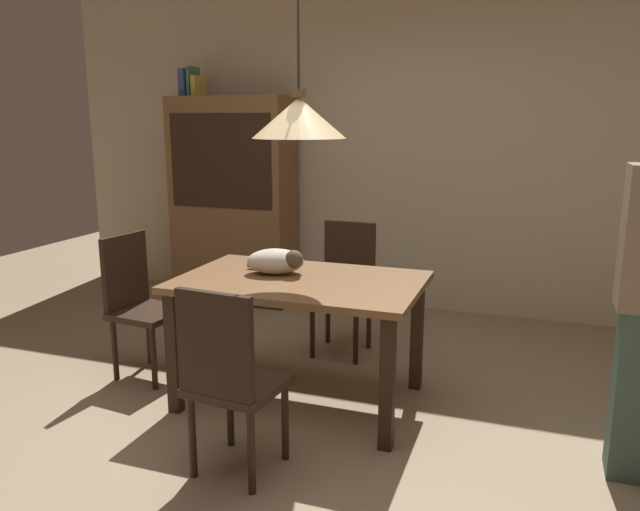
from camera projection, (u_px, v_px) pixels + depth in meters
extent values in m
plane|color=#998466|center=(280.00, 442.00, 3.23)|extent=(10.00, 10.00, 0.00)
cube|color=beige|center=(398.00, 143.00, 5.36)|extent=(6.40, 0.10, 2.90)
cube|color=brown|center=(300.00, 282.00, 3.58)|extent=(1.40, 0.90, 0.04)
cube|color=black|center=(174.00, 353.00, 3.51)|extent=(0.07, 0.07, 0.71)
cube|color=black|center=(387.00, 384.00, 3.10)|extent=(0.07, 0.07, 0.71)
cube|color=black|center=(237.00, 313.00, 4.22)|extent=(0.07, 0.07, 0.71)
cube|color=black|center=(417.00, 334.00, 3.82)|extent=(0.07, 0.07, 0.71)
cube|color=black|center=(149.00, 313.00, 3.99)|extent=(0.44, 0.44, 0.04)
cube|color=black|center=(125.00, 271.00, 4.01)|extent=(0.08, 0.38, 0.48)
cylinder|color=black|center=(154.00, 358.00, 3.83)|extent=(0.04, 0.04, 0.41)
cylinder|color=black|center=(186.00, 342.00, 4.11)|extent=(0.04, 0.04, 0.41)
cylinder|color=black|center=(115.00, 350.00, 3.97)|extent=(0.04, 0.04, 0.41)
cylinder|color=black|center=(149.00, 335.00, 4.25)|extent=(0.04, 0.04, 0.41)
cube|color=black|center=(341.00, 296.00, 4.38)|extent=(0.41, 0.41, 0.04)
cube|color=black|center=(350.00, 255.00, 4.49)|extent=(0.38, 0.04, 0.48)
cylinder|color=black|center=(312.00, 330.00, 4.34)|extent=(0.04, 0.04, 0.41)
cylinder|color=black|center=(356.00, 336.00, 4.23)|extent=(0.04, 0.04, 0.41)
cylinder|color=black|center=(328.00, 317.00, 4.63)|extent=(0.04, 0.04, 0.41)
cylinder|color=black|center=(369.00, 322.00, 4.52)|extent=(0.04, 0.04, 0.41)
cube|color=black|center=(239.00, 385.00, 2.91)|extent=(0.44, 0.44, 0.04)
cube|color=black|center=(215.00, 345.00, 2.69)|extent=(0.38, 0.07, 0.48)
cylinder|color=black|center=(285.00, 421.00, 3.03)|extent=(0.04, 0.04, 0.41)
cylinder|color=black|center=(230.00, 408.00, 3.17)|extent=(0.04, 0.04, 0.41)
cylinder|color=black|center=(251.00, 452.00, 2.75)|extent=(0.04, 0.04, 0.41)
cylinder|color=black|center=(192.00, 437.00, 2.88)|extent=(0.04, 0.04, 0.41)
ellipsoid|color=beige|center=(275.00, 261.00, 3.68)|extent=(0.39, 0.31, 0.15)
sphere|color=brown|center=(294.00, 259.00, 3.62)|extent=(0.11, 0.11, 0.11)
cylinder|color=brown|center=(262.00, 266.00, 3.79)|extent=(0.18, 0.04, 0.04)
cone|color=beige|center=(299.00, 118.00, 3.38)|extent=(0.52, 0.52, 0.22)
cylinder|color=#513D23|center=(299.00, 93.00, 3.35)|extent=(0.08, 0.08, 0.04)
cube|color=brown|center=(233.00, 201.00, 5.64)|extent=(1.10, 0.44, 1.85)
cube|color=black|center=(220.00, 161.00, 5.35)|extent=(0.97, 0.01, 0.81)
cube|color=black|center=(236.00, 294.00, 5.83)|extent=(1.12, 0.45, 0.08)
cube|color=#384C93|center=(188.00, 83.00, 5.55)|extent=(0.06, 0.24, 0.24)
cube|color=#427A4C|center=(193.00, 82.00, 5.53)|extent=(0.03, 0.20, 0.26)
cube|color=gold|center=(198.00, 86.00, 5.52)|extent=(0.04, 0.20, 0.18)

